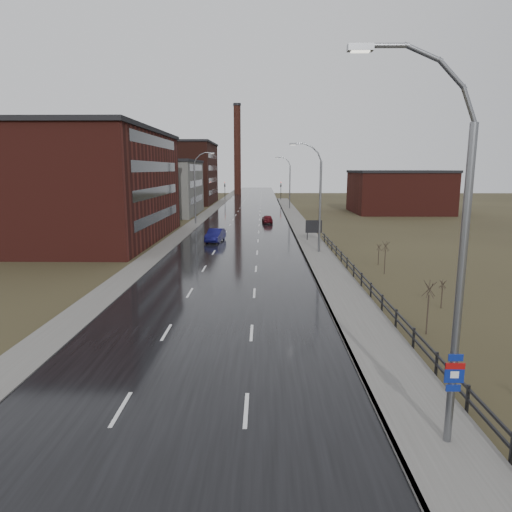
{
  "coord_description": "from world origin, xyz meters",
  "views": [
    {
      "loc": [
        2.89,
        -11.29,
        8.71
      ],
      "look_at": [
        2.44,
        18.63,
        3.0
      ],
      "focal_mm": 32.0,
      "sensor_mm": 36.0,
      "label": 1
    }
  ],
  "objects_px": {
    "streetlight_main": "(451,260)",
    "car_far": "(267,219)",
    "car_near": "(215,236)",
    "billboard": "(314,227)"
  },
  "relations": [
    {
      "from": "car_near",
      "to": "car_far",
      "type": "relative_size",
      "value": 1.19
    },
    {
      "from": "billboard",
      "to": "car_far",
      "type": "distance_m",
      "value": 19.71
    },
    {
      "from": "streetlight_main",
      "to": "car_near",
      "type": "bearing_deg",
      "value": 105.3
    },
    {
      "from": "car_far",
      "to": "billboard",
      "type": "bearing_deg",
      "value": 101.81
    },
    {
      "from": "billboard",
      "to": "car_near",
      "type": "relative_size",
      "value": 0.55
    },
    {
      "from": "streetlight_main",
      "to": "car_near",
      "type": "height_order",
      "value": "streetlight_main"
    },
    {
      "from": "streetlight_main",
      "to": "car_near",
      "type": "xyz_separation_m",
      "value": [
        -11.35,
        41.47,
        -5.28
      ]
    },
    {
      "from": "streetlight_main",
      "to": "car_far",
      "type": "xyz_separation_m",
      "value": [
        -4.85,
        60.98,
        -5.38
      ]
    },
    {
      "from": "car_near",
      "to": "car_far",
      "type": "bearing_deg",
      "value": 79.12
    },
    {
      "from": "car_near",
      "to": "car_far",
      "type": "distance_m",
      "value": 20.56
    }
  ]
}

